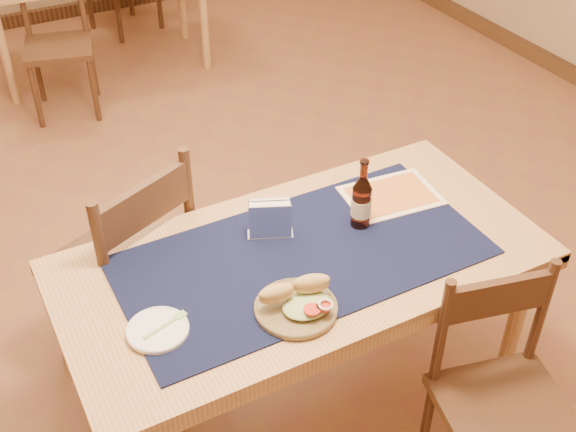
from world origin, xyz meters
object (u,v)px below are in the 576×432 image
chair_main_near (502,399)px  sandwich_plate (298,303)px  beer_bottle (361,202)px  main_table (302,275)px  chair_main_far (126,265)px  napkin_holder (270,220)px

chair_main_near → sandwich_plate: (-0.53, 0.39, 0.33)m
chair_main_near → beer_bottle: size_ratio=3.33×
main_table → chair_main_far: 0.70m
chair_main_near → sandwich_plate: 0.73m
main_table → beer_bottle: (0.26, 0.05, 0.18)m
main_table → chair_main_far: size_ratio=1.61×
chair_main_far → chair_main_near: bearing=-51.8°
chair_main_far → napkin_holder: 0.63m
sandwich_plate → napkin_holder: (0.09, 0.36, 0.04)m
main_table → chair_main_near: chair_main_near is taller
main_table → sandwich_plate: sandwich_plate is taller
main_table → beer_bottle: size_ratio=6.11×
chair_main_near → napkin_holder: size_ratio=5.35×
chair_main_far → sandwich_plate: bearing=-64.6°
chair_main_far → chair_main_near: (0.87, -1.10, -0.06)m
chair_main_near → napkin_holder: bearing=120.5°
main_table → napkin_holder: napkin_holder is taller
chair_main_far → sandwich_plate: 0.83m
main_table → napkin_holder: 0.21m
napkin_holder → chair_main_near: bearing=-59.5°
main_table → chair_main_far: bearing=133.2°
main_table → napkin_holder: size_ratio=9.82×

